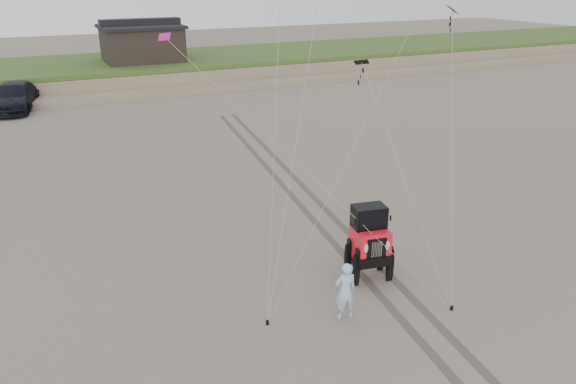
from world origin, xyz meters
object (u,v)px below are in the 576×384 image
at_px(truck_c, 14,97).
at_px(jeep, 369,251).
at_px(cabin, 142,42).
at_px(man, 345,291).

relative_size(truck_c, jeep, 1.24).
height_order(cabin, jeep, cabin).
bearing_deg(cabin, man, -94.51).
relative_size(cabin, truck_c, 1.06).
bearing_deg(cabin, truck_c, -146.25).
bearing_deg(truck_c, jeep, -59.23).
bearing_deg(jeep, truck_c, 117.47).
xyz_separation_m(cabin, man, (-2.91, -36.87, -2.43)).
bearing_deg(cabin, jeep, -91.94).
xyz_separation_m(cabin, jeep, (-1.20, -35.40, -2.33)).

